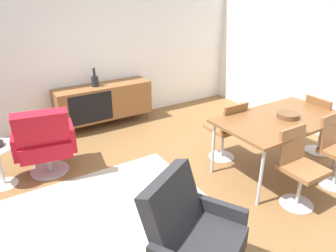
{
  "coord_description": "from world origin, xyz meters",
  "views": [
    {
      "loc": [
        -1.34,
        -2.45,
        2.18
      ],
      "look_at": [
        0.36,
        0.25,
        0.76
      ],
      "focal_mm": 32.95,
      "sensor_mm": 36.0,
      "label": 1
    }
  ],
  "objects_px": {
    "dining_table": "(281,121)",
    "armchair_black_shell": "(192,237)",
    "vase_cobalt": "(95,81)",
    "lounge_chair_red": "(45,141)",
    "dining_chair_back_left": "(227,128)",
    "dining_chair_far_end": "(321,123)",
    "dining_chair_front_left": "(299,165)",
    "sideboard": "(104,101)",
    "wooden_bowl_on_table": "(288,115)"
  },
  "relations": [
    {
      "from": "dining_chair_back_left",
      "to": "wooden_bowl_on_table",
      "type": "bearing_deg",
      "value": -54.73
    },
    {
      "from": "wooden_bowl_on_table",
      "to": "dining_chair_front_left",
      "type": "height_order",
      "value": "dining_chair_front_left"
    },
    {
      "from": "dining_table",
      "to": "armchair_black_shell",
      "type": "xyz_separation_m",
      "value": [
        -1.92,
        -0.79,
        -0.23
      ]
    },
    {
      "from": "dining_chair_front_left",
      "to": "wooden_bowl_on_table",
      "type": "bearing_deg",
      "value": 51.33
    },
    {
      "from": "vase_cobalt",
      "to": "lounge_chair_red",
      "type": "distance_m",
      "value": 1.56
    },
    {
      "from": "dining_chair_far_end",
      "to": "wooden_bowl_on_table",
      "type": "bearing_deg",
      "value": -177.2
    },
    {
      "from": "vase_cobalt",
      "to": "dining_chair_far_end",
      "type": "distance_m",
      "value": 3.46
    },
    {
      "from": "vase_cobalt",
      "to": "wooden_bowl_on_table",
      "type": "distance_m",
      "value": 2.99
    },
    {
      "from": "sideboard",
      "to": "vase_cobalt",
      "type": "bearing_deg",
      "value": 179.12
    },
    {
      "from": "dining_chair_front_left",
      "to": "sideboard",
      "type": "bearing_deg",
      "value": 107.13
    },
    {
      "from": "sideboard",
      "to": "vase_cobalt",
      "type": "relative_size",
      "value": 5.33
    },
    {
      "from": "wooden_bowl_on_table",
      "to": "lounge_chair_red",
      "type": "relative_size",
      "value": 0.27
    },
    {
      "from": "vase_cobalt",
      "to": "dining_chair_back_left",
      "type": "bearing_deg",
      "value": -61.6
    },
    {
      "from": "sideboard",
      "to": "dining_table",
      "type": "xyz_separation_m",
      "value": [
        1.31,
        -2.55,
        0.26
      ]
    },
    {
      "from": "vase_cobalt",
      "to": "lounge_chair_red",
      "type": "xyz_separation_m",
      "value": [
        -1.07,
        -1.08,
        -0.35
      ]
    },
    {
      "from": "sideboard",
      "to": "wooden_bowl_on_table",
      "type": "distance_m",
      "value": 2.95
    },
    {
      "from": "sideboard",
      "to": "dining_chair_front_left",
      "type": "distance_m",
      "value": 3.26
    },
    {
      "from": "lounge_chair_red",
      "to": "dining_table",
      "type": "bearing_deg",
      "value": -30.57
    },
    {
      "from": "sideboard",
      "to": "dining_chair_front_left",
      "type": "relative_size",
      "value": 1.87
    },
    {
      "from": "dining_table",
      "to": "lounge_chair_red",
      "type": "bearing_deg",
      "value": 149.43
    },
    {
      "from": "dining_chair_far_end",
      "to": "armchair_black_shell",
      "type": "distance_m",
      "value": 2.92
    },
    {
      "from": "dining_table",
      "to": "lounge_chair_red",
      "type": "xyz_separation_m",
      "value": [
        -2.5,
        1.48,
        -0.23
      ]
    },
    {
      "from": "dining_table",
      "to": "wooden_bowl_on_table",
      "type": "distance_m",
      "value": 0.11
    },
    {
      "from": "dining_table",
      "to": "dining_chair_far_end",
      "type": "height_order",
      "value": "dining_chair_far_end"
    },
    {
      "from": "dining_chair_far_end",
      "to": "armchair_black_shell",
      "type": "relative_size",
      "value": 0.9
    },
    {
      "from": "dining_chair_front_left",
      "to": "vase_cobalt",
      "type": "bearing_deg",
      "value": 109.15
    },
    {
      "from": "dining_table",
      "to": "dining_chair_back_left",
      "type": "distance_m",
      "value": 0.7
    },
    {
      "from": "vase_cobalt",
      "to": "wooden_bowl_on_table",
      "type": "relative_size",
      "value": 1.16
    },
    {
      "from": "dining_chair_front_left",
      "to": "dining_chair_back_left",
      "type": "bearing_deg",
      "value": 90.12
    },
    {
      "from": "vase_cobalt",
      "to": "lounge_chair_red",
      "type": "relative_size",
      "value": 0.32
    },
    {
      "from": "dining_chair_far_end",
      "to": "dining_chair_front_left",
      "type": "relative_size",
      "value": 1.0
    },
    {
      "from": "dining_chair_back_left",
      "to": "dining_chair_front_left",
      "type": "xyz_separation_m",
      "value": [
        0.0,
        -1.12,
        0.0
      ]
    },
    {
      "from": "dining_chair_front_left",
      "to": "lounge_chair_red",
      "type": "xyz_separation_m",
      "value": [
        -2.15,
        2.04,
        -0.0
      ]
    },
    {
      "from": "sideboard",
      "to": "wooden_bowl_on_table",
      "type": "bearing_deg",
      "value": -61.98
    },
    {
      "from": "lounge_chair_red",
      "to": "armchair_black_shell",
      "type": "distance_m",
      "value": 2.34
    },
    {
      "from": "dining_table",
      "to": "armchair_black_shell",
      "type": "distance_m",
      "value": 2.09
    },
    {
      "from": "dining_chair_far_end",
      "to": "lounge_chair_red",
      "type": "bearing_deg",
      "value": 156.51
    },
    {
      "from": "armchair_black_shell",
      "to": "dining_table",
      "type": "bearing_deg",
      "value": 22.43
    },
    {
      "from": "dining_chair_front_left",
      "to": "armchair_black_shell",
      "type": "distance_m",
      "value": 1.59
    },
    {
      "from": "vase_cobalt",
      "to": "wooden_bowl_on_table",
      "type": "height_order",
      "value": "vase_cobalt"
    },
    {
      "from": "dining_chair_far_end",
      "to": "dining_chair_front_left",
      "type": "xyz_separation_m",
      "value": [
        -1.24,
        -0.56,
        0.0
      ]
    },
    {
      "from": "vase_cobalt",
      "to": "armchair_black_shell",
      "type": "distance_m",
      "value": 3.4
    },
    {
      "from": "dining_chair_front_left",
      "to": "lounge_chair_red",
      "type": "distance_m",
      "value": 2.96
    },
    {
      "from": "dining_chair_front_left",
      "to": "lounge_chair_red",
      "type": "bearing_deg",
      "value": 136.59
    },
    {
      "from": "wooden_bowl_on_table",
      "to": "dining_chair_far_end",
      "type": "xyz_separation_m",
      "value": [
        0.82,
        0.04,
        -0.3
      ]
    },
    {
      "from": "dining_chair_back_left",
      "to": "armchair_black_shell",
      "type": "distance_m",
      "value": 2.07
    },
    {
      "from": "sideboard",
      "to": "lounge_chair_red",
      "type": "distance_m",
      "value": 1.61
    },
    {
      "from": "dining_table",
      "to": "dining_chair_back_left",
      "type": "bearing_deg",
      "value": 122.16
    },
    {
      "from": "vase_cobalt",
      "to": "dining_chair_front_left",
      "type": "distance_m",
      "value": 3.31
    },
    {
      "from": "dining_chair_far_end",
      "to": "lounge_chair_red",
      "type": "height_order",
      "value": "lounge_chair_red"
    }
  ]
}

